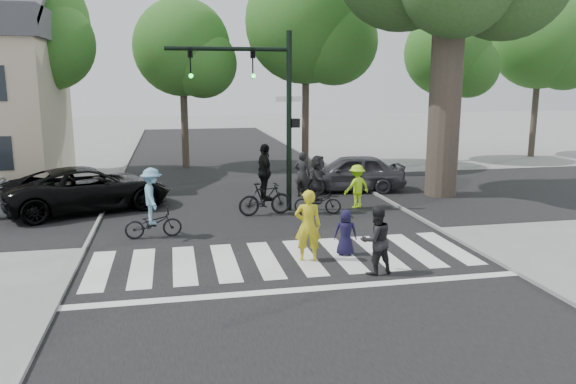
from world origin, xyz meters
The scene contains 22 objects.
ground centered at (0.00, 0.00, 0.00)m, with size 120.00×120.00×0.00m, color gray.
road_stem centered at (0.00, 5.00, 0.01)m, with size 10.00×70.00×0.01m, color black.
road_cross centered at (0.00, 8.00, 0.01)m, with size 70.00×10.00×0.01m, color black.
curb_left centered at (-5.05, 5.00, 0.05)m, with size 0.10×70.00×0.10m, color gray.
curb_right centered at (5.05, 5.00, 0.05)m, with size 0.10×70.00×0.10m, color gray.
crosswalk centered at (0.00, 0.66, 0.01)m, with size 10.00×3.85×0.01m.
traffic_signal centered at (0.35, 6.20, 3.90)m, with size 4.45×0.29×6.00m.
bg_tree_1 centered at (-8.70, 15.48, 6.65)m, with size 6.09×5.80×9.80m.
bg_tree_2 centered at (-1.76, 16.62, 5.78)m, with size 5.04×4.80×8.40m.
bg_tree_3 centered at (4.31, 15.27, 6.94)m, with size 6.30×6.00×10.20m.
bg_tree_4 centered at (12.23, 16.12, 5.64)m, with size 4.83×4.60×8.15m.
bg_tree_5 centered at (18.27, 16.69, 6.36)m, with size 5.67×5.40×9.30m.
pedestrian_woman centered at (0.53, 0.73, 0.90)m, with size 0.66×0.43×1.80m, color gold.
pedestrian_child centered at (1.58, 0.96, 0.60)m, with size 0.59×0.38×1.20m, color black.
pedestrian_adult centered at (1.83, -0.53, 0.81)m, with size 0.79×0.61×1.62m, color black.
cyclist_left centered at (-3.29, 3.64, 0.87)m, with size 1.64×1.09×2.02m.
cyclist_mid centered at (0.28, 5.71, 0.98)m, with size 1.87×1.16×2.38m.
cyclist_right centered at (2.04, 5.49, 0.89)m, with size 1.66×1.53×1.99m.
car_suv centered at (-5.54, 7.53, 0.77)m, with size 2.54×5.51×1.53m, color black.
car_grey centered at (4.30, 9.07, 0.75)m, with size 1.77×4.39×1.49m, color #3B3A40.
bystander_hivis centered at (3.62, 6.12, 0.76)m, with size 0.98×0.57×1.52m, color #B6FF1B.
bystander_dark centered at (2.17, 8.32, 0.88)m, with size 0.64×0.42×1.75m, color black.
Camera 1 is at (-2.68, -12.28, 4.43)m, focal length 35.00 mm.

